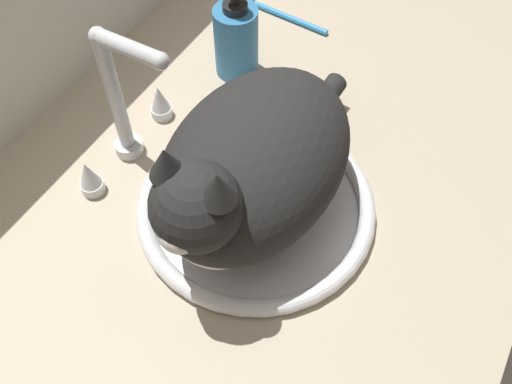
# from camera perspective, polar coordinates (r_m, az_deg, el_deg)

# --- Properties ---
(countertop) EXTENTS (1.19, 0.71, 0.03)m
(countertop) POSITION_cam_1_polar(r_m,az_deg,el_deg) (0.78, 0.68, 0.07)
(countertop) COLOR #B7A88E
(countertop) RESTS_ON ground
(backsplash_wall) EXTENTS (1.19, 0.02, 0.35)m
(backsplash_wall) POSITION_cam_1_polar(r_m,az_deg,el_deg) (0.85, -22.41, 16.61)
(backsplash_wall) COLOR silver
(backsplash_wall) RESTS_ON ground
(sink_basin) EXTENTS (0.31, 0.31, 0.02)m
(sink_basin) POSITION_cam_1_polar(r_m,az_deg,el_deg) (0.73, 0.00, -1.41)
(sink_basin) COLOR white
(sink_basin) RESTS_ON countertop
(faucet) EXTENTS (0.19, 0.12, 0.21)m
(faucet) POSITION_cam_1_polar(r_m,az_deg,el_deg) (0.76, -13.32, 8.06)
(faucet) COLOR silver
(faucet) RESTS_ON countertop
(cat) EXTENTS (0.40, 0.21, 0.20)m
(cat) POSITION_cam_1_polar(r_m,az_deg,el_deg) (0.65, -0.71, 2.43)
(cat) COLOR black
(cat) RESTS_ON sink_basin
(soap_pump_bottle) EXTENTS (0.07, 0.07, 0.16)m
(soap_pump_bottle) POSITION_cam_1_polar(r_m,az_deg,el_deg) (0.88, -2.03, 15.26)
(soap_pump_bottle) COLOR teal
(soap_pump_bottle) RESTS_ON countertop
(toothbrush) EXTENTS (0.02, 0.18, 0.02)m
(toothbrush) POSITION_cam_1_polar(r_m,az_deg,el_deg) (1.03, 2.54, 17.68)
(toothbrush) COLOR #338CD1
(toothbrush) RESTS_ON countertop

